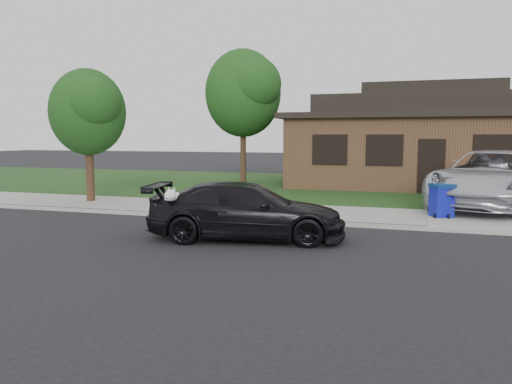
% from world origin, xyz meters
% --- Properties ---
extents(ground, '(120.00, 120.00, 0.00)m').
position_xyz_m(ground, '(0.00, 0.00, 0.00)').
color(ground, black).
rests_on(ground, ground).
extents(sidewalk, '(60.00, 3.00, 0.12)m').
position_xyz_m(sidewalk, '(0.00, 5.00, 0.06)').
color(sidewalk, gray).
rests_on(sidewalk, ground).
extents(curb, '(60.00, 0.12, 0.12)m').
position_xyz_m(curb, '(0.00, 3.50, 0.06)').
color(curb, gray).
rests_on(curb, ground).
extents(lawn, '(60.00, 13.00, 0.13)m').
position_xyz_m(lawn, '(0.00, 13.00, 0.07)').
color(lawn, '#193814').
rests_on(lawn, ground).
extents(driveway, '(4.50, 13.00, 0.14)m').
position_xyz_m(driveway, '(6.00, 10.00, 0.07)').
color(driveway, gray).
rests_on(driveway, ground).
extents(sedan, '(4.84, 2.72, 1.33)m').
position_xyz_m(sedan, '(-0.33, 1.18, 0.66)').
color(sedan, black).
rests_on(sedan, ground).
extents(minivan, '(4.96, 7.11, 1.80)m').
position_xyz_m(minivan, '(5.79, 7.67, 1.04)').
color(minivan, silver).
rests_on(minivan, driveway).
extents(recycling_bin, '(0.75, 0.75, 0.94)m').
position_xyz_m(recycling_bin, '(4.13, 5.09, 0.60)').
color(recycling_bin, '#0D1394').
rests_on(recycling_bin, sidewalk).
extents(house, '(12.60, 8.60, 4.65)m').
position_xyz_m(house, '(4.00, 15.00, 2.13)').
color(house, '#422B1C').
rests_on(house, ground).
extents(tree_0, '(3.78, 3.60, 6.34)m').
position_xyz_m(tree_0, '(-4.34, 12.88, 4.48)').
color(tree_0, '#332114').
rests_on(tree_0, ground).
extents(tree_2, '(2.73, 2.60, 4.59)m').
position_xyz_m(tree_2, '(-7.38, 5.11, 3.27)').
color(tree_2, '#332114').
rests_on(tree_2, ground).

